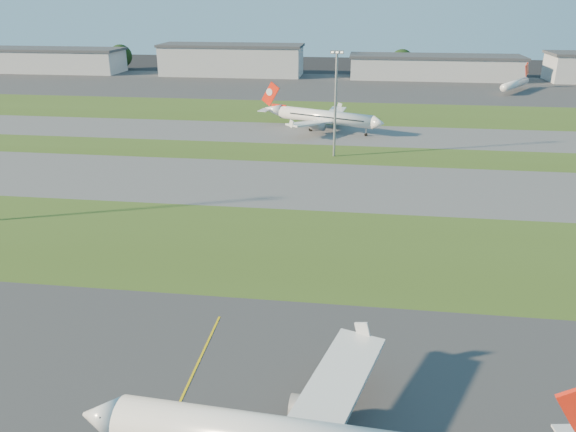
# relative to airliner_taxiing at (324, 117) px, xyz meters

# --- Properties ---
(grass_strip_a) EXTENTS (300.00, 34.00, 0.01)m
(grass_strip_a) POSITION_rel_airliner_taxiing_xyz_m (-10.46, -84.17, -4.13)
(grass_strip_a) COLOR #3B521B
(grass_strip_a) RESTS_ON ground
(taxiway_a) EXTENTS (300.00, 32.00, 0.01)m
(taxiway_a) POSITION_rel_airliner_taxiing_xyz_m (-10.46, -51.17, -4.13)
(taxiway_a) COLOR #515154
(taxiway_a) RESTS_ON ground
(grass_strip_b) EXTENTS (300.00, 18.00, 0.01)m
(grass_strip_b) POSITION_rel_airliner_taxiing_xyz_m (-10.46, -26.17, -4.13)
(grass_strip_b) COLOR #3B521B
(grass_strip_b) RESTS_ON ground
(taxiway_b) EXTENTS (300.00, 26.00, 0.01)m
(taxiway_b) POSITION_rel_airliner_taxiing_xyz_m (-10.46, -4.17, -4.13)
(taxiway_b) COLOR #515154
(taxiway_b) RESTS_ON ground
(grass_strip_c) EXTENTS (300.00, 40.00, 0.01)m
(grass_strip_c) POSITION_rel_airliner_taxiing_xyz_m (-10.46, 28.83, -4.13)
(grass_strip_c) COLOR #3B521B
(grass_strip_c) RESTS_ON ground
(apron_far) EXTENTS (400.00, 80.00, 0.01)m
(apron_far) POSITION_rel_airliner_taxiing_xyz_m (-10.46, 88.83, -4.13)
(apron_far) COLOR #333335
(apron_far) RESTS_ON ground
(airliner_taxiing) EXTENTS (35.55, 30.21, 11.77)m
(airliner_taxiing) POSITION_rel_airliner_taxiing_xyz_m (0.00, 0.00, 0.00)
(airliner_taxiing) COLOR silver
(airliner_taxiing) RESTS_ON ground
(mini_jet_near) EXTENTS (16.53, 25.23, 9.48)m
(mini_jet_near) POSITION_rel_airliner_taxiing_xyz_m (73.82, 83.04, -0.85)
(mini_jet_near) COLOR silver
(mini_jet_near) RESTS_ON ground
(light_mast_centre) EXTENTS (3.20, 0.70, 25.80)m
(light_mast_centre) POSITION_rel_airliner_taxiing_xyz_m (4.54, -28.17, 10.68)
(light_mast_centre) COLOR gray
(light_mast_centre) RESTS_ON ground
(hangar_far_west) EXTENTS (91.80, 23.00, 12.20)m
(hangar_far_west) POSITION_rel_airliner_taxiing_xyz_m (-160.46, 118.83, 2.00)
(hangar_far_west) COLOR #A5A8AD
(hangar_far_west) RESTS_ON ground
(hangar_west) EXTENTS (71.40, 23.00, 15.20)m
(hangar_west) POSITION_rel_airliner_taxiing_xyz_m (-55.46, 118.83, 3.50)
(hangar_west) COLOR #A5A8AD
(hangar_west) RESTS_ON ground
(hangar_east) EXTENTS (81.60, 23.00, 11.20)m
(hangar_east) POSITION_rel_airliner_taxiing_xyz_m (44.54, 118.83, 1.50)
(hangar_east) COLOR #A5A8AD
(hangar_east) RESTS_ON ground
(tree_west) EXTENTS (12.10, 12.10, 13.20)m
(tree_west) POSITION_rel_airliner_taxiing_xyz_m (-120.46, 133.83, 3.00)
(tree_west) COLOR black
(tree_west) RESTS_ON ground
(tree_mid_west) EXTENTS (9.90, 9.90, 10.80)m
(tree_mid_west) POSITION_rel_airliner_taxiing_xyz_m (-30.46, 129.83, 1.70)
(tree_mid_west) COLOR black
(tree_mid_west) RESTS_ON ground
(tree_mid_east) EXTENTS (11.55, 11.55, 12.60)m
(tree_mid_east) POSITION_rel_airliner_taxiing_xyz_m (29.54, 132.83, 2.68)
(tree_mid_east) COLOR black
(tree_mid_east) RESTS_ON ground
(tree_east) EXTENTS (10.45, 10.45, 11.40)m
(tree_east) POSITION_rel_airliner_taxiing_xyz_m (104.54, 130.83, 2.03)
(tree_east) COLOR black
(tree_east) RESTS_ON ground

